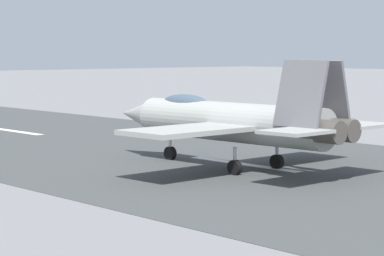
% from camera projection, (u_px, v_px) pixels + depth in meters
% --- Properties ---
extents(ground_plane, '(400.00, 400.00, 0.00)m').
position_uv_depth(ground_plane, '(250.00, 165.00, 44.77)').
color(ground_plane, slate).
extents(runway_strip, '(240.00, 26.00, 0.02)m').
position_uv_depth(runway_strip, '(251.00, 165.00, 44.75)').
color(runway_strip, '#3C3F3F').
rests_on(runway_strip, ground).
extents(fighter_jet, '(16.59, 14.50, 5.70)m').
position_uv_depth(fighter_jet, '(229.00, 121.00, 43.52)').
color(fighter_jet, '#9A9B97').
rests_on(fighter_jet, ground).
extents(marker_cone_mid, '(0.44, 0.44, 0.55)m').
position_uv_depth(marker_cone_mid, '(303.00, 136.00, 57.39)').
color(marker_cone_mid, orange).
rests_on(marker_cone_mid, ground).
extents(marker_cone_far, '(0.44, 0.44, 0.55)m').
position_uv_depth(marker_cone_far, '(168.00, 123.00, 68.25)').
color(marker_cone_far, orange).
rests_on(marker_cone_far, ground).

